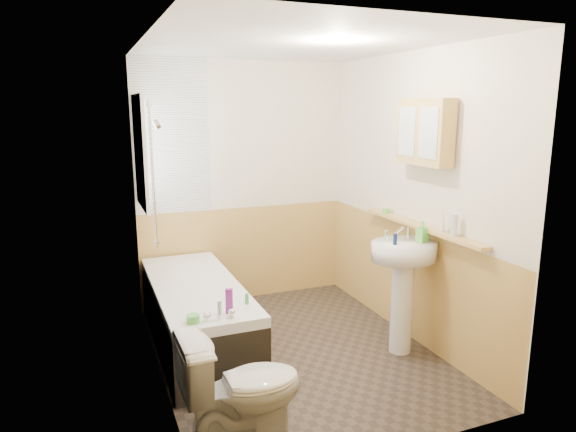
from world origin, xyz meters
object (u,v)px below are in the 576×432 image
at_px(bathtub, 197,313).
at_px(toilet, 242,390).
at_px(pine_shelf, 420,226).
at_px(sink, 403,274).
at_px(medicine_cabinet, 425,132).

relative_size(bathtub, toilet, 2.45).
bearing_deg(pine_shelf, sink, -159.01).
distance_m(bathtub, pine_shelf, 2.04).
relative_size(toilet, medicine_cabinet, 1.29).
relative_size(toilet, pine_shelf, 0.49).
distance_m(sink, medicine_cabinet, 1.17).
xyz_separation_m(toilet, pine_shelf, (1.80, 0.77, 0.69)).
bearing_deg(bathtub, pine_shelf, -20.84).
relative_size(sink, medicine_cabinet, 1.85).
height_order(bathtub, medicine_cabinet, medicine_cabinet).
bearing_deg(medicine_cabinet, bathtub, 158.03).
bearing_deg(pine_shelf, medicine_cabinet, -133.81).
bearing_deg(sink, bathtub, 145.73).
distance_m(sink, pine_shelf, 0.43).
xyz_separation_m(bathtub, toilet, (-0.03, -1.44, 0.07)).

